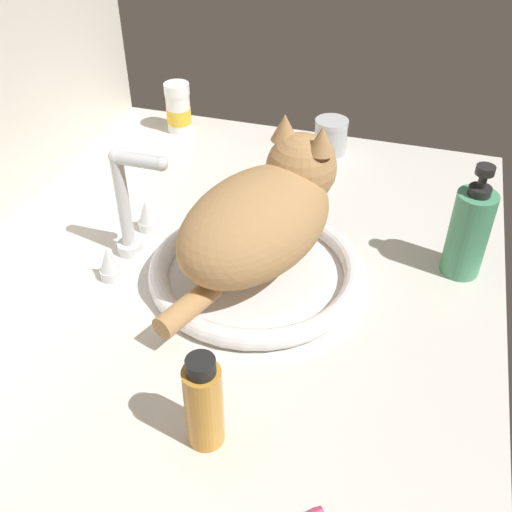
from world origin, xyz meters
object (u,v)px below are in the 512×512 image
object	(u,v)px
cat	(266,213)
soap_pump_bottle	(469,232)
amber_bottle	(204,403)
metal_jar	(331,136)
sink_basin	(256,270)
pill_bottle	(178,109)
faucet	(129,216)

from	to	relation	value
cat	soap_pump_bottle	world-z (taller)	cat
amber_bottle	soap_pump_bottle	bearing A→B (deg)	-33.81
cat	metal_jar	xyz separation A→B (cm)	(39.61, -1.99, -6.97)
sink_basin	cat	xyz separation A→B (cm)	(2.14, -0.80, 9.12)
pill_bottle	amber_bottle	bearing A→B (deg)	-155.15
sink_basin	amber_bottle	xyz separation A→B (cm)	(-28.88, -2.89, 4.81)
cat	pill_bottle	size ratio (longest dim) A/B	3.43
pill_bottle	metal_jar	distance (cm)	32.71
soap_pump_bottle	metal_jar	bearing A→B (deg)	40.41
soap_pump_bottle	faucet	bearing A→B (deg)	102.07
pill_bottle	soap_pump_bottle	size ratio (longest dim) A/B	0.57
sink_basin	amber_bottle	size ratio (longest dim) A/B	2.48
sink_basin	pill_bottle	size ratio (longest dim) A/B	3.11
pill_bottle	amber_bottle	distance (cm)	78.03
soap_pump_bottle	pill_bottle	bearing A→B (deg)	62.11
metal_jar	cat	bearing A→B (deg)	177.13
sink_basin	soap_pump_bottle	size ratio (longest dim) A/B	1.77
pill_bottle	faucet	bearing A→B (deg)	-166.93
faucet	cat	size ratio (longest dim) A/B	0.51
cat	sink_basin	bearing A→B (deg)	159.48
metal_jar	amber_bottle	world-z (taller)	amber_bottle
faucet	soap_pump_bottle	size ratio (longest dim) A/B	1.00
sink_basin	pill_bottle	world-z (taller)	pill_bottle
metal_jar	faucet	bearing A→B (deg)	151.20
faucet	soap_pump_bottle	distance (cm)	50.60
pill_bottle	soap_pump_bottle	world-z (taller)	soap_pump_bottle
metal_jar	amber_bottle	bearing A→B (deg)	-179.92
pill_bottle	sink_basin	bearing A→B (deg)	-144.50
metal_jar	soap_pump_bottle	world-z (taller)	soap_pump_bottle
sink_basin	soap_pump_bottle	world-z (taller)	soap_pump_bottle
sink_basin	faucet	bearing A→B (deg)	90.00
sink_basin	metal_jar	xyz separation A→B (cm)	(41.74, -2.79, 2.15)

